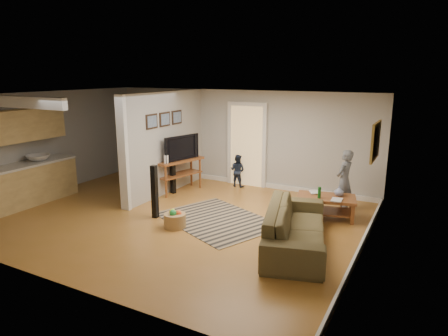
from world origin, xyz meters
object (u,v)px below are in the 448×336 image
Objects in this scene: coffee_table at (327,201)px; child at (342,209)px; speaker_right at (173,172)px; tv_console at (179,162)px; toddler at (237,186)px; sofa at (295,246)px; toy_basket at (175,220)px; speaker_left at (155,192)px.

coffee_table is 0.79m from child.
tv_console is at bearing 82.41° from speaker_right.
toddler is at bearing -85.78° from child.
toddler is at bearing 25.81° from sofa.
toddler is at bearing 59.59° from tv_console.
speaker_right reaches higher than toy_basket.
sofa is 1.69m from coffee_table.
child is at bearing 21.97° from tv_console.
toy_basket reaches higher than sofa.
coffee_table reaches higher than toddler.
speaker_right is 1.82m from toddler.
speaker_right is at bearing 51.22° from sofa.
sofa is at bearing -2.89° from speaker_left.
speaker_left is (-3.14, -1.66, 0.20)m from coffee_table.
speaker_left is 1.74m from speaker_right.
child is at bearing 44.47° from toy_basket.
tv_console is 1.26× the size of speaker_left.
child reaches higher than toddler.
coffee_table is 3.04× the size of toy_basket.
tv_console is 2.50m from toy_basket.
sofa is 2.35m from child.
child is (2.65, 2.60, -0.16)m from toy_basket.
speaker_left is at bearing 158.73° from toy_basket.
child is 2.91m from toddler.
tv_console is at bearing 48.32° from sofa.
speaker_right is 1.25× the size of toddler.
coffee_table is 2.96m from toddler.
toddler is (-0.20, 3.16, -0.16)m from toy_basket.
toddler is (0.47, 2.90, -0.56)m from speaker_left.
coffee_table is at bearing -19.98° from sofa.
toddler is at bearing 93.66° from toy_basket.
child reaches higher than toy_basket.
child is at bearing -23.21° from sofa.
toy_basket is 3.72m from child.
speaker_right is at bearing -64.18° from child.
coffee_table is 3.13m from toy_basket.
speaker_left reaches higher than coffee_table.
speaker_right is 2.33m from toy_basket.
speaker_right is 2.51× the size of toy_basket.
speaker_right is (-3.81, -0.06, 0.18)m from coffee_table.
speaker_left is (0.62, -1.80, -0.20)m from tv_console.
speaker_left is at bearing 84.25° from toddler.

